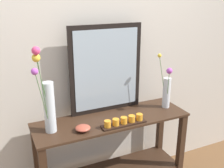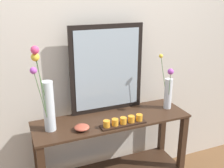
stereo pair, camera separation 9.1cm
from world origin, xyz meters
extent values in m
cube|color=beige|center=(0.00, 0.33, 1.35)|extent=(6.40, 0.08, 2.70)
cube|color=#382316|center=(0.00, 0.00, 0.83)|extent=(1.37, 0.42, 0.02)
cube|color=#382316|center=(0.65, -0.17, 0.41)|extent=(0.06, 0.06, 0.82)
cube|color=#382316|center=(-0.65, 0.17, 0.41)|extent=(0.06, 0.06, 0.82)
cube|color=#382316|center=(0.65, 0.17, 0.41)|extent=(0.06, 0.06, 0.82)
cube|color=black|center=(0.03, 0.18, 1.23)|extent=(0.68, 0.03, 0.79)
cube|color=#9EADB7|center=(0.03, 0.17, 1.23)|extent=(0.60, 0.00, 0.71)
cylinder|color=silver|center=(-0.53, 0.00, 1.04)|extent=(0.09, 0.09, 0.41)
cylinder|color=#4C753D|center=(-0.57, -0.04, 1.18)|extent=(0.06, 0.05, 0.65)
sphere|color=#EA4275|center=(-0.60, -0.07, 1.51)|extent=(0.06, 0.06, 0.06)
cylinder|color=#4C753D|center=(-0.58, -0.06, 1.11)|extent=(0.10, 0.09, 0.51)
sphere|color=#B24CB7|center=(-0.63, -0.10, 1.37)|extent=(0.05, 0.05, 0.05)
cylinder|color=#4C753D|center=(-0.56, -0.03, 1.15)|extent=(0.09, 0.04, 0.59)
sphere|color=yellow|center=(-0.60, -0.05, 1.45)|extent=(0.06, 0.06, 0.06)
cylinder|color=silver|center=(0.57, 0.01, 0.98)|extent=(0.07, 0.07, 0.29)
cylinder|color=#4C753D|center=(0.55, -0.04, 1.04)|extent=(0.06, 0.09, 0.37)
sphere|color=#B24CB7|center=(0.52, -0.08, 1.23)|extent=(0.05, 0.05, 0.05)
cylinder|color=#4C753D|center=(0.53, 0.02, 1.10)|extent=(0.10, 0.02, 0.49)
sphere|color=yellow|center=(0.48, 0.03, 1.35)|extent=(0.04, 0.04, 0.04)
cube|color=black|center=(0.04, -0.15, 0.84)|extent=(0.39, 0.09, 0.01)
cylinder|color=orange|center=(-0.11, -0.15, 0.88)|extent=(0.06, 0.06, 0.05)
cylinder|color=orange|center=(-0.03, -0.15, 0.88)|extent=(0.06, 0.06, 0.05)
cylinder|color=orange|center=(0.04, -0.15, 0.88)|extent=(0.06, 0.06, 0.05)
cylinder|color=orange|center=(0.12, -0.15, 0.88)|extent=(0.06, 0.06, 0.05)
cylinder|color=orange|center=(0.19, -0.15, 0.88)|extent=(0.06, 0.06, 0.05)
cylinder|color=#B24C38|center=(-0.30, -0.10, 0.84)|extent=(0.05, 0.05, 0.01)
ellipsoid|color=#B24C38|center=(-0.30, -0.10, 0.86)|extent=(0.12, 0.12, 0.04)
camera|label=1|loc=(-0.87, -1.89, 1.88)|focal=42.37mm
camera|label=2|loc=(-0.79, -1.92, 1.88)|focal=42.37mm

